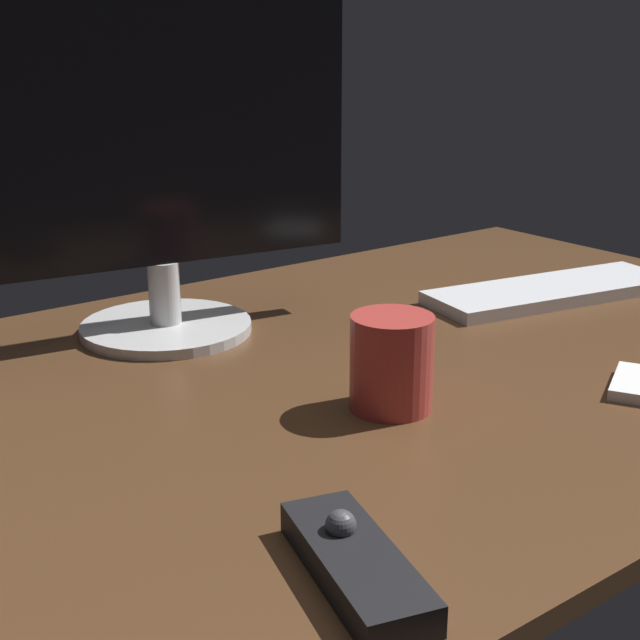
{
  "coord_description": "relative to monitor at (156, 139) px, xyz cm",
  "views": [
    {
      "loc": [
        -59.73,
        -72.94,
        38.05
      ],
      "look_at": [
        -3.35,
        1.31,
        8.0
      ],
      "focal_mm": 50.8,
      "sensor_mm": 36.0,
      "label": 1
    }
  ],
  "objects": [
    {
      "name": "desk",
      "position": [
        10.35,
        -23.76,
        -24.82
      ],
      "size": [
        140.0,
        84.0,
        2.0
      ],
      "primitive_type": "cube",
      "color": "#4C301C",
      "rests_on": "ground"
    },
    {
      "name": "monitor",
      "position": [
        0.0,
        0.0,
        0.0
      ],
      "size": [
        48.38,
        21.14,
        45.17
      ],
      "rotation": [
        0.0,
        0.0,
        -0.15
      ],
      "color": "silver",
      "rests_on": "desk"
    },
    {
      "name": "keyboard",
      "position": [
        50.85,
        -18.92,
        -22.94
      ],
      "size": [
        38.77,
        18.16,
        1.77
      ],
      "primitive_type": "cube",
      "rotation": [
        0.0,
        0.0,
        -0.18
      ],
      "color": "silver",
      "rests_on": "desk"
    },
    {
      "name": "media_remote",
      "position": [
        -14.95,
        -55.33,
        -22.56
      ],
      "size": [
        9.54,
        16.68,
        3.88
      ],
      "rotation": [
        0.0,
        0.0,
        1.29
      ],
      "color": "black",
      "rests_on": "desk"
    },
    {
      "name": "coffee_mug",
      "position": [
        6.59,
        -34.62,
        -19.02
      ],
      "size": [
        8.26,
        8.26,
        9.61
      ],
      "primitive_type": "cylinder",
      "color": "#B23833",
      "rests_on": "desk"
    }
  ]
}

